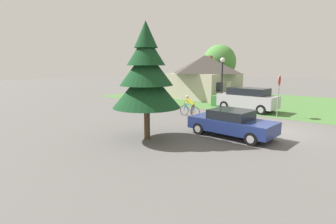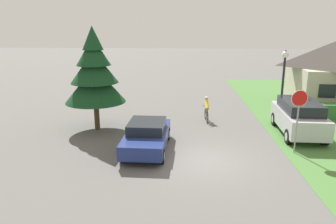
{
  "view_description": "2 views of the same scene",
  "coord_description": "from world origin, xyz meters",
  "px_view_note": "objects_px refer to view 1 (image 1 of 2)",
  "views": [
    {
      "loc": [
        -14.92,
        -4.87,
        3.66
      ],
      "look_at": [
        -2.52,
        5.58,
        0.78
      ],
      "focal_mm": 28.0,
      "sensor_mm": 36.0,
      "label": 1
    },
    {
      "loc": [
        -0.98,
        -13.5,
        5.83
      ],
      "look_at": [
        -1.73,
        5.06,
        0.84
      ],
      "focal_mm": 35.0,
      "sensor_mm": 36.0,
      "label": 2
    }
  ],
  "objects_px": {
    "street_lamp": "(222,73)",
    "deciduous_tree_right": "(219,62)",
    "cottage_house": "(204,76)",
    "sedan_left_lane": "(232,123)",
    "cyclist": "(190,106)",
    "stop_sign": "(279,87)",
    "parked_suv_right": "(248,99)",
    "conifer_tall_near": "(146,75)"
  },
  "relations": [
    {
      "from": "street_lamp",
      "to": "deciduous_tree_right",
      "type": "xyz_separation_m",
      "value": [
        10.36,
        6.08,
        1.03
      ]
    },
    {
      "from": "cottage_house",
      "to": "deciduous_tree_right",
      "type": "bearing_deg",
      "value": 14.32
    },
    {
      "from": "sedan_left_lane",
      "to": "parked_suv_right",
      "type": "bearing_deg",
      "value": -69.4
    },
    {
      "from": "street_lamp",
      "to": "conifer_tall_near",
      "type": "xyz_separation_m",
      "value": [
        -10.83,
        -1.77,
        0.15
      ]
    },
    {
      "from": "sedan_left_lane",
      "to": "conifer_tall_near",
      "type": "relative_size",
      "value": 0.77
    },
    {
      "from": "sedan_left_lane",
      "to": "street_lamp",
      "type": "xyz_separation_m",
      "value": [
        7.65,
        4.82,
        2.36
      ]
    },
    {
      "from": "deciduous_tree_right",
      "to": "stop_sign",
      "type": "bearing_deg",
      "value": -135.18
    },
    {
      "from": "cottage_house",
      "to": "cyclist",
      "type": "bearing_deg",
      "value": -147.93
    },
    {
      "from": "cottage_house",
      "to": "sedan_left_lane",
      "type": "distance_m",
      "value": 16.79
    },
    {
      "from": "street_lamp",
      "to": "stop_sign",
      "type": "bearing_deg",
      "value": -98.31
    },
    {
      "from": "cottage_house",
      "to": "sedan_left_lane",
      "type": "relative_size",
      "value": 1.66
    },
    {
      "from": "conifer_tall_near",
      "to": "cyclist",
      "type": "bearing_deg",
      "value": 16.53
    },
    {
      "from": "sedan_left_lane",
      "to": "parked_suv_right",
      "type": "xyz_separation_m",
      "value": [
        7.99,
        2.61,
        0.28
      ]
    },
    {
      "from": "stop_sign",
      "to": "conifer_tall_near",
      "type": "relative_size",
      "value": 0.52
    },
    {
      "from": "street_lamp",
      "to": "deciduous_tree_right",
      "type": "height_order",
      "value": "deciduous_tree_right"
    },
    {
      "from": "cottage_house",
      "to": "parked_suv_right",
      "type": "distance_m",
      "value": 9.31
    },
    {
      "from": "cottage_house",
      "to": "conifer_tall_near",
      "type": "distance_m",
      "value": 17.92
    },
    {
      "from": "stop_sign",
      "to": "street_lamp",
      "type": "bearing_deg",
      "value": -102.96
    },
    {
      "from": "parked_suv_right",
      "to": "deciduous_tree_right",
      "type": "bearing_deg",
      "value": -47.65
    },
    {
      "from": "stop_sign",
      "to": "deciduous_tree_right",
      "type": "relative_size",
      "value": 0.47
    },
    {
      "from": "cyclist",
      "to": "parked_suv_right",
      "type": "height_order",
      "value": "parked_suv_right"
    },
    {
      "from": "cottage_house",
      "to": "street_lamp",
      "type": "relative_size",
      "value": 1.69
    },
    {
      "from": "stop_sign",
      "to": "conifer_tall_near",
      "type": "height_order",
      "value": "conifer_tall_near"
    },
    {
      "from": "sedan_left_lane",
      "to": "deciduous_tree_right",
      "type": "xyz_separation_m",
      "value": [
        18.02,
        10.91,
        3.39
      ]
    },
    {
      "from": "cottage_house",
      "to": "stop_sign",
      "type": "distance_m",
      "value": 12.04
    },
    {
      "from": "conifer_tall_near",
      "to": "deciduous_tree_right",
      "type": "distance_m",
      "value": 22.62
    },
    {
      "from": "stop_sign",
      "to": "deciduous_tree_right",
      "type": "distance_m",
      "value": 15.75
    },
    {
      "from": "conifer_tall_near",
      "to": "street_lamp",
      "type": "bearing_deg",
      "value": 9.29
    },
    {
      "from": "sedan_left_lane",
      "to": "cyclist",
      "type": "bearing_deg",
      "value": -30.36
    },
    {
      "from": "sedan_left_lane",
      "to": "deciduous_tree_right",
      "type": "relative_size",
      "value": 0.71
    },
    {
      "from": "sedan_left_lane",
      "to": "street_lamp",
      "type": "height_order",
      "value": "street_lamp"
    },
    {
      "from": "parked_suv_right",
      "to": "conifer_tall_near",
      "type": "distance_m",
      "value": 11.39
    },
    {
      "from": "stop_sign",
      "to": "conifer_tall_near",
      "type": "xyz_separation_m",
      "value": [
        -10.11,
        3.16,
        1.08
      ]
    },
    {
      "from": "sedan_left_lane",
      "to": "deciduous_tree_right",
      "type": "distance_m",
      "value": 21.33
    },
    {
      "from": "cyclist",
      "to": "deciduous_tree_right",
      "type": "relative_size",
      "value": 0.27
    },
    {
      "from": "stop_sign",
      "to": "conifer_tall_near",
      "type": "bearing_deg",
      "value": -22.0
    },
    {
      "from": "deciduous_tree_right",
      "to": "cyclist",
      "type": "bearing_deg",
      "value": -158.08
    },
    {
      "from": "parked_suv_right",
      "to": "stop_sign",
      "type": "distance_m",
      "value": 3.13
    },
    {
      "from": "stop_sign",
      "to": "parked_suv_right",
      "type": "bearing_deg",
      "value": -115.85
    },
    {
      "from": "sedan_left_lane",
      "to": "deciduous_tree_right",
      "type": "height_order",
      "value": "deciduous_tree_right"
    },
    {
      "from": "deciduous_tree_right",
      "to": "parked_suv_right",
      "type": "bearing_deg",
      "value": -140.39
    },
    {
      "from": "cyclist",
      "to": "stop_sign",
      "type": "bearing_deg",
      "value": -145.91
    }
  ]
}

